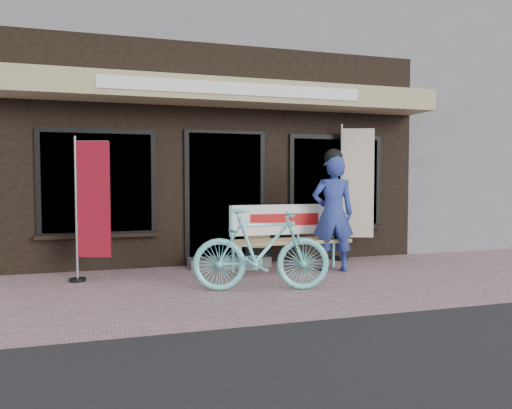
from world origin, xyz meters
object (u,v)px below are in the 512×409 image
object	(u,v)px
nobori_red	(91,207)
nobori_cream	(355,190)
menu_stand	(258,236)
bench	(287,232)
bicycle	(261,250)
person	(333,211)

from	to	relation	value
nobori_red	nobori_cream	size ratio (longest dim) A/B	0.85
nobori_cream	menu_stand	world-z (taller)	nobori_cream
nobori_cream	bench	bearing A→B (deg)	-138.00
bicycle	menu_stand	size ratio (longest dim) A/B	1.94
bench	bicycle	size ratio (longest dim) A/B	1.08
bench	nobori_cream	bearing A→B (deg)	21.58
bench	person	bearing A→B (deg)	-20.46
bicycle	menu_stand	xyz separation A→B (m)	(0.56, 1.91, -0.06)
menu_stand	bicycle	bearing A→B (deg)	-98.21
bench	nobori_red	xyz separation A→B (m)	(-2.86, 0.02, 0.43)
menu_stand	person	bearing A→B (deg)	-38.98
bicycle	menu_stand	world-z (taller)	bicycle
bench	menu_stand	bearing A→B (deg)	109.13
person	bench	bearing A→B (deg)	173.29
bicycle	nobori_cream	distance (m)	2.95
nobori_cream	menu_stand	xyz separation A→B (m)	(-1.70, 0.15, -0.75)
person	menu_stand	size ratio (longest dim) A/B	2.09
person	nobori_cream	xyz separation A→B (m)	(0.81, 0.81, 0.29)
nobori_red	menu_stand	distance (m)	2.77
bench	nobori_cream	size ratio (longest dim) A/B	0.80
person	bicycle	world-z (taller)	person
bench	nobori_red	bearing A→B (deg)	-179.93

